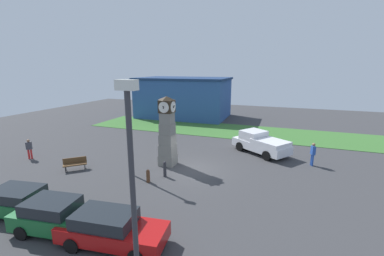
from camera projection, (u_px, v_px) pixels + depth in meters
ground_plane at (193, 169)px, 18.96m from camera, size 68.15×68.15×0.00m
clock_tower at (167, 134)px, 19.27m from camera, size 1.34×1.29×5.28m
bollard_near_tower at (165, 169)px, 17.50m from camera, size 0.22×0.22×1.11m
bollard_mid_row at (148, 176)px, 16.68m from camera, size 0.24×0.24×0.88m
car_navy_sedan at (21, 201)px, 12.94m from camera, size 4.42×2.46×1.41m
car_near_tower at (57, 216)px, 11.57m from camera, size 4.19×2.29×1.55m
car_by_building at (111, 228)px, 10.73m from camera, size 4.70×2.27×1.47m
pickup_truck at (261, 143)px, 22.25m from camera, size 5.29×4.58×1.85m
bench at (75, 163)px, 18.68m from camera, size 1.53×1.48×0.90m
pedestrian_near_bench at (29, 148)px, 20.83m from camera, size 0.47×0.42×1.66m
pedestrian_crossing_lot at (313, 153)px, 19.38m from camera, size 0.36×0.46×1.79m
street_lamp_near_road at (133, 202)px, 6.43m from camera, size 0.50×0.24×7.06m
street_lamp_far_side at (127, 122)px, 17.21m from camera, size 0.50×0.24×6.55m
warehouse_blue_far at (184, 97)px, 38.46m from camera, size 13.38×8.55×5.86m
grass_verge_far at (257, 133)px, 29.28m from camera, size 40.89×7.03×0.04m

